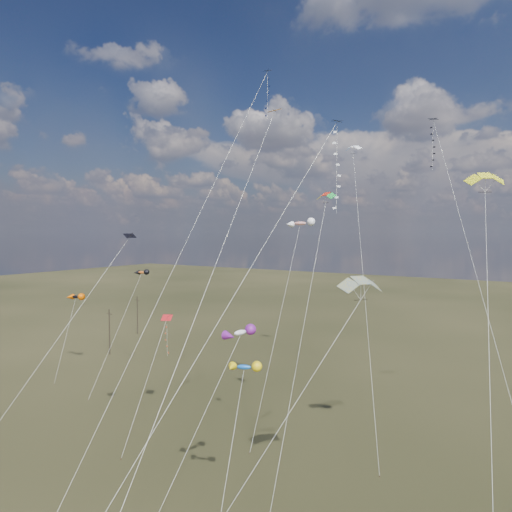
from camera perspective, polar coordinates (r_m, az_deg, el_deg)
The scene contains 17 objects.
utility_pole_near at distance 85.06m, azimuth -17.85°, elevation -8.97°, with size 1.40×0.20×8.00m.
utility_pole_far at distance 100.04m, azimuth -14.62°, elevation -7.12°, with size 1.40×0.20×8.00m.
diamond_black_high at distance 54.14m, azimuth 21.77°, elevation 11.14°, with size 12.32×17.05×34.26m.
diamond_navy_tall at distance 46.74m, azimuth -0.20°, elevation 16.72°, with size 4.94×23.34×37.95m.
diamond_black_mid at distance 43.23m, azimuth -20.29°, elevation -4.63°, with size 8.14×13.84×21.45m.
diamond_red_low at distance 52.53m, azimuth -11.24°, elevation -10.16°, with size 2.80×9.34×12.28m.
diamond_navy_right at distance 32.97m, azimuth 8.56°, elevation 8.81°, with size 8.65×20.84×29.68m.
diamond_orange_center at distance 31.95m, azimuth -3.60°, elevation 2.88°, with size 2.03×23.57×31.79m.
parafoil_yellow at distance 38.36m, azimuth 26.77°, elevation 8.83°, with size 4.06×15.47×26.46m.
parafoil_blue_white at distance 68.29m, azimuth 12.07°, elevation 13.05°, with size 13.04×25.16×34.37m.
parafoil_striped at distance 32.65m, azimuth 12.95°, elevation -3.03°, with size 8.94×12.84×18.97m.
parafoil_tricolor at distance 45.25m, azimuth 8.69°, elevation 7.42°, with size 2.78×14.72×25.78m.
novelty_black_orange at distance 76.54m, azimuth -21.63°, elevation -4.79°, with size 4.92×7.16×12.08m.
novelty_orange_black at distance 68.36m, azimuth -14.15°, elevation -2.05°, with size 2.84×10.75×16.19m.
novelty_white_purple at distance 33.58m, azimuth -2.03°, elevation -9.65°, with size 4.13×8.56×14.75m.
novelty_redwhite_stripe at distance 55.02m, azimuth 5.50°, elevation 4.01°, with size 3.56×13.77×23.18m.
novelty_blue_yellow at distance 33.95m, azimuth -1.54°, elevation -13.82°, with size 3.98×9.12×12.26m.
Camera 1 is at (25.98, -23.23, 21.61)m, focal length 32.00 mm.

